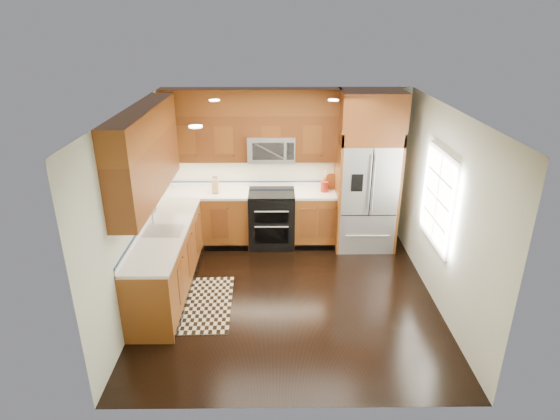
{
  "coord_description": "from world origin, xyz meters",
  "views": [
    {
      "loc": [
        -0.18,
        -5.56,
        3.65
      ],
      "look_at": [
        -0.12,
        0.6,
        1.07
      ],
      "focal_mm": 30.0,
      "sensor_mm": 36.0,
      "label": 1
    }
  ],
  "objects_px": {
    "refrigerator": "(367,172)",
    "rug": "(202,304)",
    "knife_block": "(215,186)",
    "utensil_crock": "(325,184)",
    "range": "(272,219)"
  },
  "relations": [
    {
      "from": "knife_block",
      "to": "utensil_crock",
      "type": "height_order",
      "value": "utensil_crock"
    },
    {
      "from": "refrigerator",
      "to": "knife_block",
      "type": "height_order",
      "value": "refrigerator"
    },
    {
      "from": "knife_block",
      "to": "utensil_crock",
      "type": "relative_size",
      "value": 0.78
    },
    {
      "from": "refrigerator",
      "to": "utensil_crock",
      "type": "xyz_separation_m",
      "value": [
        -0.67,
        0.08,
        -0.24
      ]
    },
    {
      "from": "range",
      "to": "refrigerator",
      "type": "bearing_deg",
      "value": -1.4
    },
    {
      "from": "range",
      "to": "knife_block",
      "type": "xyz_separation_m",
      "value": [
        -0.93,
        0.02,
        0.59
      ]
    },
    {
      "from": "range",
      "to": "rug",
      "type": "relative_size",
      "value": 0.7
    },
    {
      "from": "range",
      "to": "utensil_crock",
      "type": "bearing_deg",
      "value": 2.92
    },
    {
      "from": "rug",
      "to": "knife_block",
      "type": "distance_m",
      "value": 2.12
    },
    {
      "from": "knife_block",
      "to": "utensil_crock",
      "type": "xyz_separation_m",
      "value": [
        1.8,
        0.02,
        0.01
      ]
    },
    {
      "from": "range",
      "to": "rug",
      "type": "xyz_separation_m",
      "value": [
        -0.95,
        -1.82,
        -0.46
      ]
    },
    {
      "from": "refrigerator",
      "to": "rug",
      "type": "bearing_deg",
      "value": -144.48
    },
    {
      "from": "refrigerator",
      "to": "utensil_crock",
      "type": "distance_m",
      "value": 0.72
    },
    {
      "from": "range",
      "to": "refrigerator",
      "type": "xyz_separation_m",
      "value": [
        1.55,
        -0.04,
        0.83
      ]
    },
    {
      "from": "refrigerator",
      "to": "rug",
      "type": "distance_m",
      "value": 3.33
    }
  ]
}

